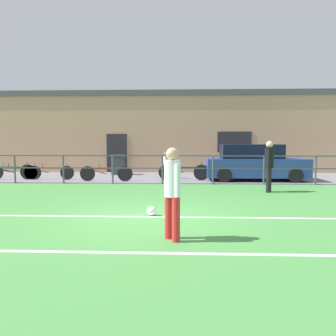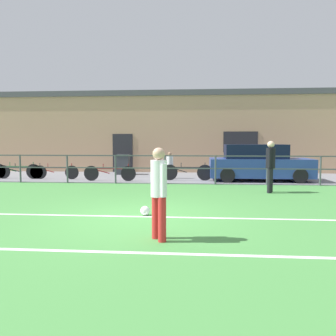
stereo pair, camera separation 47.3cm
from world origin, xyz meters
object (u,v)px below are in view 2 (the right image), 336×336
at_px(bicycle_parked_0, 110,173).
at_px(bicycle_parked_1, 22,172).
at_px(soccer_ball_match, 145,211).
at_px(bicycle_parked_2, 16,171).
at_px(bicycle_parked_4, 54,172).
at_px(parked_car_red, 258,163).
at_px(spectator_child, 170,163).
at_px(bicycle_parked_3, 187,172).
at_px(player_striker, 159,188).
at_px(player_goalkeeper, 270,163).
at_px(trash_bin_0, 123,164).

xyz_separation_m(bicycle_parked_0, bicycle_parked_1, (-4.16, 0.51, -0.02)).
height_order(soccer_ball_match, bicycle_parked_2, bicycle_parked_2).
xyz_separation_m(bicycle_parked_1, bicycle_parked_4, (1.51, 0.00, 0.00)).
xyz_separation_m(parked_car_red, bicycle_parked_4, (-8.97, -0.18, -0.42)).
distance_m(parked_car_red, bicycle_parked_4, 8.99).
distance_m(spectator_child, bicycle_parked_3, 1.12).
xyz_separation_m(spectator_child, parked_car_red, (3.86, -0.53, 0.06)).
bearing_deg(bicycle_parked_1, bicycle_parked_2, 180.00).
bearing_deg(spectator_child, player_striker, 111.93).
distance_m(player_striker, soccer_ball_match, 2.17).
distance_m(player_goalkeeper, bicycle_parked_0, 6.73).
height_order(player_goalkeeper, bicycle_parked_0, player_goalkeeper).
distance_m(soccer_ball_match, parked_car_red, 8.24).
height_order(player_striker, bicycle_parked_0, player_striker).
xyz_separation_m(player_goalkeeper, bicycle_parked_1, (-10.28, 3.23, -0.63)).
bearing_deg(soccer_ball_match, bicycle_parked_3, 83.95).
xyz_separation_m(player_striker, bicycle_parked_2, (-7.48, 9.06, -0.54)).
distance_m(bicycle_parked_3, trash_bin_0, 4.10).
relative_size(bicycle_parked_2, bicycle_parked_3, 1.04).
height_order(player_goalkeeper, bicycle_parked_1, player_goalkeeper).
relative_size(bicycle_parked_0, bicycle_parked_4, 1.01).
bearing_deg(bicycle_parked_1, parked_car_red, 0.97).
bearing_deg(bicycle_parked_3, bicycle_parked_2, 180.00).
distance_m(bicycle_parked_3, bicycle_parked_4, 5.93).
bearing_deg(bicycle_parked_3, player_goalkeeper, -48.59).
bearing_deg(parked_car_red, bicycle_parked_4, -178.86).
distance_m(player_striker, trash_bin_0, 11.88).
bearing_deg(bicycle_parked_0, player_goalkeeper, -23.96).
bearing_deg(parked_car_red, trash_bin_0, 160.72).
bearing_deg(bicycle_parked_4, bicycle_parked_2, 180.00).
height_order(bicycle_parked_2, bicycle_parked_4, bicycle_parked_2).
height_order(parked_car_red, bicycle_parked_4, parked_car_red).
distance_m(bicycle_parked_0, trash_bin_0, 2.91).
xyz_separation_m(bicycle_parked_0, trash_bin_0, (-0.04, 2.91, 0.18)).
bearing_deg(bicycle_parked_1, spectator_child, 6.08).
bearing_deg(spectator_child, bicycle_parked_1, 24.51).
relative_size(bicycle_parked_2, bicycle_parked_4, 1.03).
bearing_deg(soccer_ball_match, player_striker, -74.51).
distance_m(bicycle_parked_1, bicycle_parked_2, 0.26).
relative_size(player_goalkeeper, spectator_child, 1.43).
bearing_deg(bicycle_parked_2, player_striker, -50.44).
distance_m(bicycle_parked_1, trash_bin_0, 4.77).
xyz_separation_m(player_striker, spectator_child, (-0.60, 9.77, -0.21)).
bearing_deg(soccer_ball_match, spectator_child, 90.43).
height_order(parked_car_red, bicycle_parked_0, parked_car_red).
bearing_deg(player_goalkeeper, parked_car_red, -163.57).
distance_m(bicycle_parked_0, bicycle_parked_1, 4.19).
height_order(player_goalkeeper, spectator_child, player_goalkeeper).
bearing_deg(bicycle_parked_2, bicycle_parked_3, -0.00).
xyz_separation_m(soccer_ball_match, trash_bin_0, (-2.56, 9.51, 0.43)).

